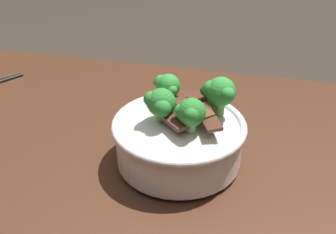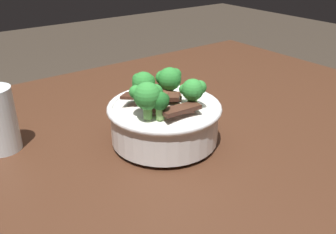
% 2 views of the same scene
% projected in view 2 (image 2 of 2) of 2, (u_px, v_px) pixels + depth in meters
% --- Properties ---
extents(dining_table, '(1.11, 0.87, 0.82)m').
position_uv_depth(dining_table, '(193.00, 170.00, 0.89)').
color(dining_table, '#472819').
rests_on(dining_table, ground).
extents(rice_bowl, '(0.22, 0.22, 0.15)m').
position_uv_depth(rice_bowl, '(164.00, 115.00, 0.68)').
color(rice_bowl, white).
rests_on(rice_bowl, dining_table).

